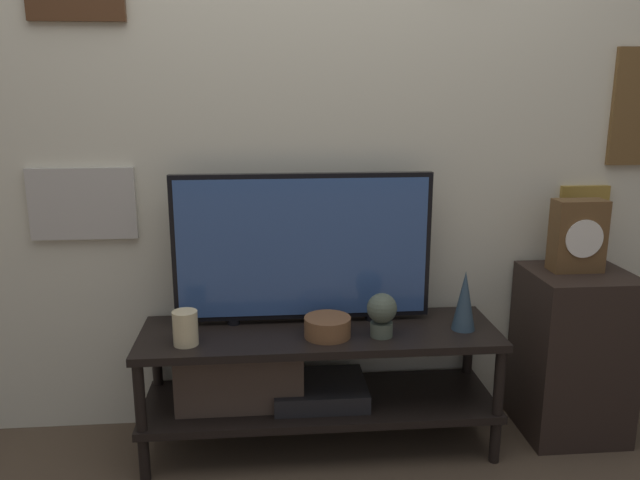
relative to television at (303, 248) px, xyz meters
name	(u,v)px	position (x,y,z in m)	size (l,w,h in m)	color
wall_back	(313,97)	(0.06, 0.17, 0.56)	(6.40, 0.08, 2.70)	beige
media_console	(292,374)	(-0.05, -0.09, -0.48)	(1.36, 0.42, 0.49)	black
television	(303,248)	(0.00, 0.00, 0.00)	(0.99, 0.05, 0.59)	black
vase_wide_bowl	(327,327)	(0.08, -0.15, -0.27)	(0.17, 0.17, 0.07)	brown
vase_slim_bronze	(464,300)	(0.61, -0.13, -0.19)	(0.09, 0.09, 0.23)	#2D4251
candle_jar	(185,328)	(-0.44, -0.18, -0.24)	(0.09, 0.09, 0.13)	beige
decorative_bust	(382,313)	(0.28, -0.17, -0.21)	(0.11, 0.11, 0.17)	#4C5647
side_table	(572,353)	(1.09, -0.07, -0.45)	(0.39, 0.37, 0.68)	black
mantel_clock	(578,236)	(1.07, -0.04, 0.04)	(0.20, 0.11, 0.28)	brown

